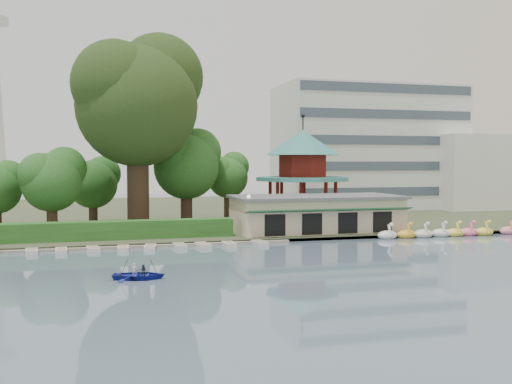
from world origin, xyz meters
name	(u,v)px	position (x,y,z in m)	size (l,w,h in m)	color
ground_plane	(296,278)	(0.00, 0.00, 0.00)	(220.00, 220.00, 0.00)	slate
shore	(187,212)	(0.00, 52.00, 0.20)	(220.00, 70.00, 0.40)	#424930
embankment	(238,242)	(0.00, 17.30, 0.15)	(220.00, 0.60, 0.30)	gray
dock	(113,247)	(-12.00, 17.20, 0.12)	(34.00, 1.60, 0.24)	gray
boathouse	(316,213)	(10.00, 21.97, 2.37)	(18.60, 9.39, 3.90)	beige
pavilion	(303,166)	(12.00, 32.00, 7.48)	(12.40, 12.40, 13.50)	beige
office_building	(385,152)	(32.67, 49.00, 9.73)	(38.00, 18.00, 20.00)	silver
hedge	(80,231)	(-15.00, 20.50, 1.30)	(30.00, 2.00, 1.80)	#2A5E22
lamp_post	(249,208)	(1.50, 19.00, 3.34)	(0.36, 0.36, 4.28)	black
big_tree	(139,96)	(-8.82, 28.22, 15.36)	(14.82, 13.81, 22.43)	#3A281C
small_trees	(106,174)	(-12.44, 31.20, 6.61)	(39.18, 16.24, 11.79)	#3A281C
swan_boats	(464,232)	(25.03, 16.52, 0.40)	(21.25, 2.16, 1.92)	white
moored_rowboats	(106,249)	(-12.63, 15.79, 0.18)	(30.31, 2.75, 0.36)	beige
rowboat_with_passengers	(139,272)	(-10.52, 2.33, 0.51)	(5.56, 4.47, 2.01)	#1B2696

